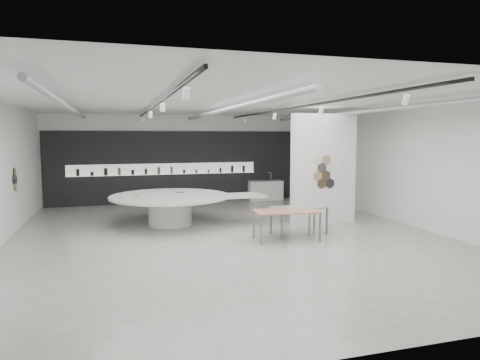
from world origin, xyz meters
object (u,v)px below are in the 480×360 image
object	(u,v)px
sample_table_stone	(299,209)
sample_table_wood	(286,213)
partition_column	(323,169)
display_island	(173,206)
kitchen_counter	(265,190)

from	to	relation	value
sample_table_stone	sample_table_wood	bearing A→B (deg)	-137.72
partition_column	sample_table_wood	xyz separation A→B (m)	(-2.07, -1.85, -1.04)
display_island	sample_table_stone	bearing A→B (deg)	-36.08
display_island	sample_table_stone	distance (m)	4.13
partition_column	kitchen_counter	bearing A→B (deg)	90.27
display_island	sample_table_stone	size ratio (longest dim) A/B	3.04
kitchen_counter	sample_table_wood	bearing A→B (deg)	-100.51
sample_table_wood	sample_table_stone	world-z (taller)	sample_table_wood
display_island	sample_table_stone	xyz separation A→B (m)	(3.38, -2.36, 0.10)
sample_table_stone	kitchen_counter	bearing A→B (deg)	78.27
display_island	kitchen_counter	bearing A→B (deg)	41.52
partition_column	sample_table_stone	bearing A→B (deg)	-138.44
display_island	kitchen_counter	size ratio (longest dim) A/B	3.09
partition_column	sample_table_stone	distance (m)	2.19
kitchen_counter	display_island	bearing A→B (deg)	-132.31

